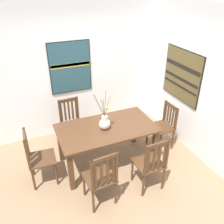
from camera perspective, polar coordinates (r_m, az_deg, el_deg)
ground_plane at (r=4.18m, az=-0.62°, el=-16.49°), size 6.40×6.40×0.03m
wall_back at (r=4.95m, az=-9.11°, el=9.83°), size 6.40×0.12×2.70m
wall_side at (r=4.32m, az=22.80°, el=4.81°), size 0.12×6.40×2.70m
dining_table at (r=4.14m, az=-1.27°, el=-4.99°), size 1.67×0.93×0.76m
centerpiece_vase at (r=3.97m, az=-1.75°, el=-2.53°), size 0.25×0.21×0.67m
chair_0 at (r=3.52m, az=-2.67°, el=-15.42°), size 0.45×0.45×0.98m
chair_1 at (r=3.79m, az=9.28°, el=-12.03°), size 0.42×0.42×0.98m
chair_2 at (r=4.75m, az=12.28°, el=-3.06°), size 0.43×0.43×0.90m
chair_3 at (r=4.77m, az=-9.66°, el=-2.39°), size 0.44×0.44×0.96m
chair_4 at (r=4.03m, az=-17.32°, el=-10.33°), size 0.44×0.44×0.97m
painting_on_back_wall at (r=4.85m, az=-9.96°, el=10.47°), size 0.83×0.05×1.03m
painting_on_side_wall at (r=4.75m, az=16.41°, el=8.43°), size 0.05×1.04×0.98m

